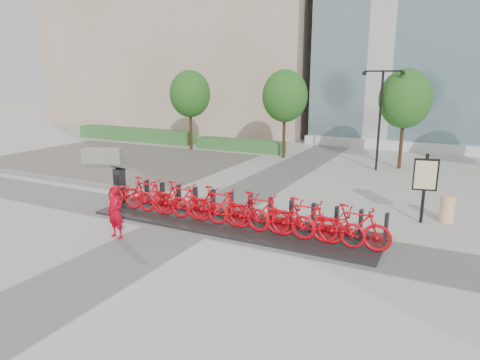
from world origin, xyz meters
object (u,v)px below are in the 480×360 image
at_px(bike_0, 131,194).
at_px(map_sign, 425,178).
at_px(jersey_barrier, 102,156).
at_px(worker_red, 116,212).
at_px(kiosk, 120,185).
at_px(construction_barrel, 447,209).

distance_m(bike_0, map_sign, 10.02).
bearing_deg(jersey_barrier, worker_red, -66.34).
xyz_separation_m(jersey_barrier, map_sign, (16.58, -2.50, 1.11)).
xyz_separation_m(kiosk, worker_red, (2.34, -2.72, 0.05)).
bearing_deg(construction_barrel, worker_red, -145.24).
bearing_deg(bike_0, construction_barrel, -69.24).
xyz_separation_m(bike_0, worker_red, (1.38, -2.23, 0.16)).
distance_m(bike_0, kiosk, 1.08).
height_order(bike_0, jersey_barrier, bike_0).
distance_m(bike_0, jersey_barrier, 9.28).
bearing_deg(jersey_barrier, bike_0, -62.22).
bearing_deg(bike_0, map_sign, -70.23).
relative_size(construction_barrel, jersey_barrier, 0.41).
distance_m(bike_0, construction_barrel, 10.83).
relative_size(jersey_barrier, map_sign, 0.94).
bearing_deg(construction_barrel, bike_0, -159.24).
bearing_deg(worker_red, jersey_barrier, 139.96).
distance_m(construction_barrel, map_sign, 1.39).
xyz_separation_m(bike_0, jersey_barrier, (-7.18, 5.88, -0.21)).
height_order(bike_0, map_sign, map_sign).
height_order(kiosk, worker_red, worker_red).
bearing_deg(jersey_barrier, map_sign, -31.50).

